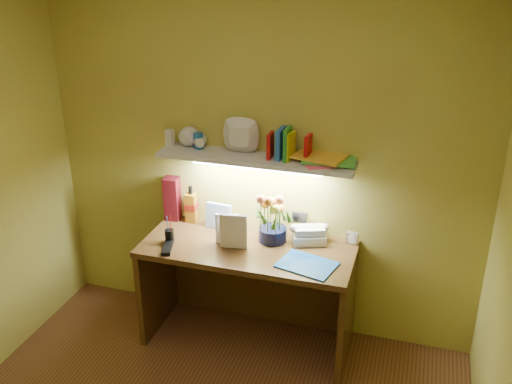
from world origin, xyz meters
TOP-DOWN VIEW (x-y plane):
  - desk at (0.00, 1.20)m, footprint 1.40×0.60m
  - flower_bouquet at (0.14, 1.33)m, footprint 0.25×0.25m
  - telephone at (0.37, 1.38)m, footprint 0.26×0.23m
  - desk_clock at (0.65, 1.44)m, footprint 0.09×0.05m
  - whisky_bottle at (-0.50, 1.44)m, footprint 0.08×0.08m
  - whisky_box at (-0.64, 1.44)m, footprint 0.11×0.11m
  - pen_cup at (-0.52, 1.11)m, footprint 0.06×0.06m
  - art_card at (-0.28, 1.40)m, footprint 0.18×0.05m
  - tv_remote at (-0.49, 1.03)m, footprint 0.11×0.21m
  - blue_folder at (0.43, 1.08)m, footprint 0.39×0.32m
  - desk_book_a at (-0.17, 1.14)m, footprint 0.18×0.04m
  - desk_book_b at (-0.22, 1.19)m, footprint 0.15×0.05m
  - wall_shelf at (-0.01, 1.38)m, footprint 1.30×0.32m

SIDE VIEW (x-z plane):
  - desk at x=0.00m, z-range 0.00..0.75m
  - blue_folder at x=0.43m, z-range 0.75..0.76m
  - tv_remote at x=-0.49m, z-range 0.75..0.77m
  - desk_clock at x=0.65m, z-range 0.75..0.83m
  - telephone at x=0.37m, z-range 0.75..0.88m
  - pen_cup at x=-0.52m, z-range 0.75..0.90m
  - art_card at x=-0.28m, z-range 0.75..0.93m
  - desk_book_b at x=-0.22m, z-range 0.75..0.96m
  - desk_book_a at x=-0.17m, z-range 0.75..0.99m
  - whisky_bottle at x=-0.50m, z-range 0.75..1.02m
  - whisky_box at x=-0.64m, z-range 0.75..1.07m
  - flower_bouquet at x=0.14m, z-range 0.75..1.08m
  - wall_shelf at x=-0.01m, z-range 1.22..1.46m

